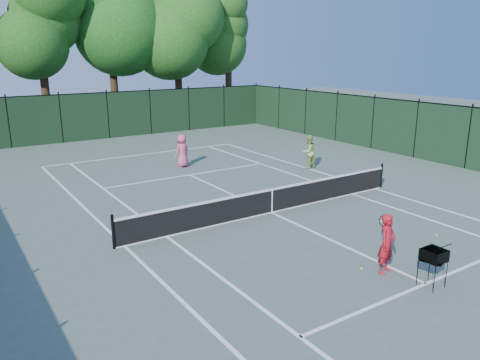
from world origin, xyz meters
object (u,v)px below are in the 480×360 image
coach (387,244)px  ball_hopper (434,255)px  player_pink (182,151)px  loose_ball_near_cart (437,235)px  loose_ball_midcourt (362,269)px  player_green (308,152)px

coach → ball_hopper: 1.19m
coach → ball_hopper: coach is taller
player_pink → coach: bearing=70.7°
ball_hopper → loose_ball_near_cart: (3.00, 1.89, -0.79)m
ball_hopper → loose_ball_midcourt: size_ratio=14.40×
player_pink → ball_hopper: bearing=72.3°
coach → player_pink: player_pink is taller
player_green → loose_ball_midcourt: player_green is taller
loose_ball_midcourt → player_green: bearing=56.0°
coach → loose_ball_near_cart: (3.33, 0.75, -0.77)m
coach → ball_hopper: (0.34, -1.14, 0.02)m
player_pink → player_green: bearing=127.8°
player_green → ball_hopper: (-5.52, -10.85, -0.02)m
player_pink → loose_ball_midcourt: (-1.23, -13.00, -0.79)m
player_green → loose_ball_midcourt: bearing=47.6°
loose_ball_near_cart → player_pink: bearing=101.2°
coach → player_green: bearing=43.1°
coach → player_green: (5.86, 9.71, 0.03)m
ball_hopper → loose_ball_near_cart: ball_hopper is taller
player_pink → player_green: 6.26m
coach → loose_ball_midcourt: coach is taller
player_pink → loose_ball_near_cart: size_ratio=24.18×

